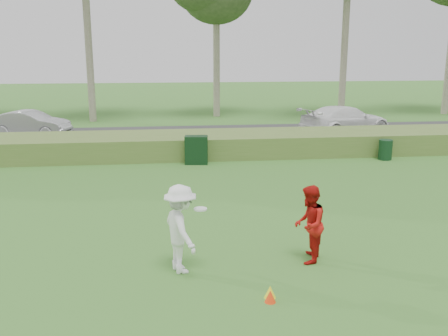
{
  "coord_description": "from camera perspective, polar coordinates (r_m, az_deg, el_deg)",
  "views": [
    {
      "loc": [
        -1.59,
        -9.03,
        4.44
      ],
      "look_at": [
        0.0,
        4.0,
        1.3
      ],
      "focal_mm": 40.0,
      "sensor_mm": 36.0,
      "label": 1
    }
  ],
  "objects": [
    {
      "name": "ground",
      "position": [
        10.18,
        2.79,
        -12.41
      ],
      "size": [
        120.0,
        120.0,
        0.0
      ],
      "primitive_type": "plane",
      "color": "#306C24",
      "rests_on": "ground"
    },
    {
      "name": "reed_strip",
      "position": [
        21.46,
        -2.59,
        2.72
      ],
      "size": [
        80.0,
        3.0,
        0.9
      ],
      "primitive_type": "cube",
      "color": "#4E6F2C",
      "rests_on": "ground"
    },
    {
      "name": "park_road",
      "position": [
        26.44,
        -3.42,
        3.83
      ],
      "size": [
        80.0,
        6.0,
        0.06
      ],
      "primitive_type": "cube",
      "color": "#2D2D2D",
      "rests_on": "ground"
    },
    {
      "name": "player_white",
      "position": [
        10.14,
        -4.97,
        -6.96
      ],
      "size": [
        1.05,
        1.33,
        1.82
      ],
      "rotation": [
        0.0,
        0.0,
        1.9
      ],
      "color": "white",
      "rests_on": "ground"
    },
    {
      "name": "player_red",
      "position": [
        10.73,
        9.7,
        -6.36
      ],
      "size": [
        0.9,
        0.99,
        1.67
      ],
      "primitive_type": "imported",
      "rotation": [
        0.0,
        0.0,
        -1.97
      ],
      "color": "red",
      "rests_on": "ground"
    },
    {
      "name": "cone_orange",
      "position": [
        9.28,
        5.31,
        -14.4
      ],
      "size": [
        0.2,
        0.2,
        0.23
      ],
      "primitive_type": "cone",
      "color": "#FF390D",
      "rests_on": "ground"
    },
    {
      "name": "cone_yellow",
      "position": [
        9.42,
        5.28,
        -13.91
      ],
      "size": [
        0.22,
        0.22,
        0.24
      ],
      "primitive_type": "cone",
      "color": "#FFF51A",
      "rests_on": "ground"
    },
    {
      "name": "utility_cabinet",
      "position": [
        19.73,
        -3.18,
        2.08
      ],
      "size": [
        0.95,
        0.65,
        1.11
      ],
      "primitive_type": "cube",
      "rotation": [
        0.0,
        0.0,
        -0.12
      ],
      "color": "black",
      "rests_on": "ground"
    },
    {
      "name": "trash_bin",
      "position": [
        21.51,
        17.96,
        2.0
      ],
      "size": [
        0.71,
        0.71,
        0.82
      ],
      "primitive_type": "cylinder",
      "rotation": [
        0.0,
        0.0,
        0.37
      ],
      "color": "#103219",
      "rests_on": "ground"
    },
    {
      "name": "car_mid",
      "position": [
        27.52,
        -21.23,
        4.76
      ],
      "size": [
        4.2,
        2.38,
        1.31
      ],
      "primitive_type": "imported",
      "rotation": [
        0.0,
        0.0,
        1.31
      ],
      "color": "silver",
      "rests_on": "park_road"
    },
    {
      "name": "car_right",
      "position": [
        27.08,
        13.7,
        5.35
      ],
      "size": [
        5.51,
        3.75,
        1.48
      ],
      "primitive_type": "imported",
      "rotation": [
        0.0,
        0.0,
        1.93
      ],
      "color": "white",
      "rests_on": "park_road"
    }
  ]
}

